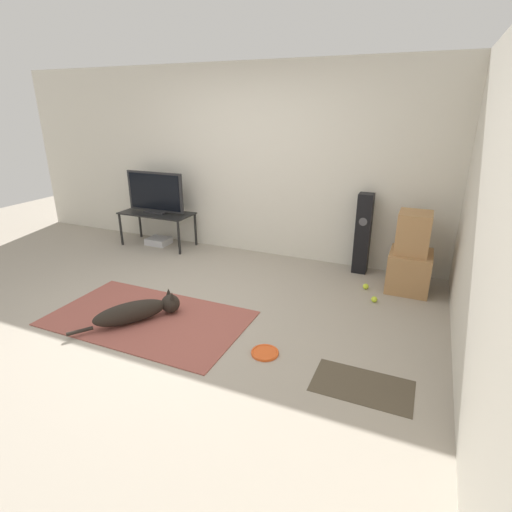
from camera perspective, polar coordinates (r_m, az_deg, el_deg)
name	(u,v)px	position (r m, az deg, el deg)	size (l,w,h in m)	color
ground_plane	(177,314)	(4.21, -11.22, -8.18)	(12.00, 12.00, 0.00)	#9E9384
wall_back	(258,163)	(5.59, 0.27, 13.14)	(8.00, 0.06, 2.55)	beige
wall_right	(491,222)	(3.11, 30.50, 4.25)	(0.06, 8.00, 2.55)	beige
area_rug	(148,318)	(4.19, -15.15, -8.58)	(1.97, 1.13, 0.01)	#934C42
dog	(139,311)	(4.12, -16.40, -7.50)	(0.68, 0.91, 0.25)	black
frisbee	(265,353)	(3.53, 1.28, -13.62)	(0.24, 0.24, 0.03)	#DB511E
cardboard_box_lower	(409,271)	(4.92, 21.01, -1.99)	(0.46, 0.52, 0.45)	#A87A4C
cardboard_box_upper	(414,233)	(4.77, 21.59, 3.11)	(0.35, 0.39, 0.46)	#A87A4C
floor_speaker	(363,234)	(5.16, 15.03, 3.09)	(0.18, 0.19, 1.02)	black
tv_stand	(157,216)	(6.20, -13.96, 5.53)	(1.10, 0.50, 0.51)	black
tv	(155,193)	(6.12, -14.23, 8.72)	(0.94, 0.20, 0.60)	#232326
tennis_ball_by_boxes	(366,286)	(4.83, 15.41, -4.21)	(0.07, 0.07, 0.07)	#C6E033
tennis_ball_near_speaker	(374,299)	(4.55, 16.53, -5.95)	(0.07, 0.07, 0.07)	#C6E033
game_console	(159,241)	(6.35, -13.73, 2.09)	(0.34, 0.28, 0.10)	#B7B7BC
door_mat	(362,386)	(3.30, 14.93, -17.48)	(0.75, 0.44, 0.01)	#4C4233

